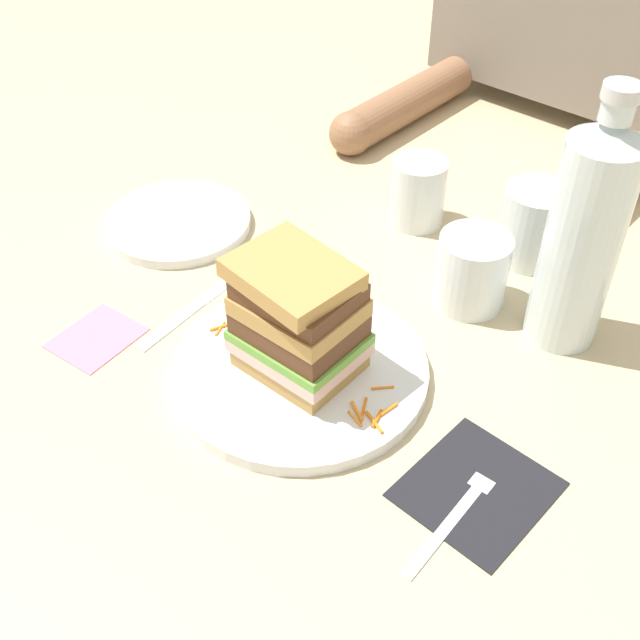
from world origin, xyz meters
TOP-DOWN VIEW (x-y plane):
  - ground_plane at (0.00, 0.00)m, footprint 3.00×3.00m
  - main_plate at (-0.01, -0.03)m, footprint 0.26×0.26m
  - sandwich at (-0.02, -0.03)m, footprint 0.12×0.10m
  - carrot_shred_0 at (-0.10, -0.04)m, footprint 0.02×0.00m
  - carrot_shred_1 at (-0.08, -0.04)m, footprint 0.01×0.03m
  - carrot_shred_2 at (-0.09, -0.01)m, footprint 0.02×0.01m
  - carrot_shred_3 at (-0.11, -0.05)m, footprint 0.01×0.02m
  - carrot_shred_4 at (-0.11, -0.04)m, footprint 0.01×0.03m
  - carrot_shred_5 at (-0.10, -0.01)m, footprint 0.00×0.02m
  - carrot_shred_6 at (0.09, -0.02)m, footprint 0.01×0.02m
  - carrot_shred_7 at (0.07, -0.05)m, footprint 0.02×0.01m
  - carrot_shred_8 at (0.07, -0.00)m, footprint 0.02×0.02m
  - carrot_shred_9 at (0.07, -0.04)m, footprint 0.02×0.03m
  - carrot_shred_10 at (0.09, -0.04)m, footprint 0.01×0.02m
  - carrot_shred_11 at (0.07, -0.04)m, footprint 0.02×0.01m
  - carrot_shred_12 at (0.09, -0.04)m, footprint 0.03×0.01m
  - napkin_dark at (0.20, -0.03)m, footprint 0.12×0.13m
  - fork at (0.20, -0.05)m, footprint 0.02×0.17m
  - knife at (-0.18, -0.02)m, footprint 0.04×0.20m
  - juice_glass at (0.05, 0.18)m, footprint 0.08×0.08m
  - water_bottle at (0.15, 0.20)m, footprint 0.08×0.08m
  - empty_tumbler_0 at (0.05, 0.30)m, footprint 0.08×0.08m
  - empty_tumbler_1 at (-0.09, 0.27)m, footprint 0.07×0.07m
  - side_plate at (-0.31, 0.06)m, footprint 0.18×0.18m
  - napkin_pink at (-0.22, -0.13)m, footprint 0.08×0.09m

SIDE VIEW (x-z plane):
  - ground_plane at x=0.00m, z-range 0.00..0.00m
  - napkin_pink at x=-0.22m, z-range 0.00..0.00m
  - napkin_dark at x=0.20m, z-range 0.00..0.00m
  - knife at x=-0.18m, z-range 0.00..0.00m
  - fork at x=0.20m, z-range 0.00..0.01m
  - side_plate at x=-0.31m, z-range 0.00..0.01m
  - main_plate at x=-0.01m, z-range 0.00..0.01m
  - carrot_shred_8 at x=0.07m, z-range 0.01..0.02m
  - carrot_shred_7 at x=0.07m, z-range 0.01..0.02m
  - carrot_shred_3 at x=-0.11m, z-range 0.01..0.02m
  - carrot_shred_9 at x=0.07m, z-range 0.01..0.02m
  - carrot_shred_2 at x=-0.09m, z-range 0.01..0.02m
  - carrot_shred_4 at x=-0.11m, z-range 0.01..0.02m
  - carrot_shred_12 at x=0.09m, z-range 0.01..0.02m
  - carrot_shred_11 at x=0.07m, z-range 0.01..0.02m
  - carrot_shred_0 at x=-0.10m, z-range 0.01..0.02m
  - carrot_shred_6 at x=0.09m, z-range 0.01..0.02m
  - carrot_shred_10 at x=0.09m, z-range 0.01..0.02m
  - carrot_shred_1 at x=-0.08m, z-range 0.01..0.02m
  - carrot_shred_5 at x=-0.10m, z-range 0.01..0.02m
  - juice_glass at x=0.05m, z-range 0.00..0.08m
  - empty_tumbler_1 at x=-0.09m, z-range 0.00..0.09m
  - empty_tumbler_0 at x=0.05m, z-range 0.00..0.09m
  - sandwich at x=-0.02m, z-range 0.01..0.14m
  - water_bottle at x=0.15m, z-range -0.01..0.27m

